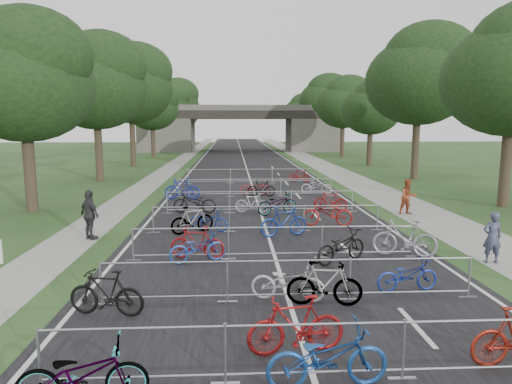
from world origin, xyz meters
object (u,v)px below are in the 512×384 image
overpass_bridge (241,128)px  pedestrian_b (408,197)px  bike_0 (83,375)px  bike_1 (296,326)px  pedestrian_c (90,215)px  pedestrian_a (492,238)px  bike_2 (328,358)px

overpass_bridge → pedestrian_b: (7.11, -50.83, -2.68)m
bike_0 → bike_1: bike_1 is taller
bike_1 → pedestrian_c: pedestrian_c is taller
overpass_bridge → bike_1: size_ratio=16.08×
bike_0 → bike_1: (3.55, 1.45, 0.05)m
bike_0 → pedestrian_a: (10.54, 6.88, 0.30)m
bike_1 → pedestrian_a: 8.86m
bike_1 → bike_2: size_ratio=0.92×
bike_2 → pedestrian_c: bearing=29.0°
bike_0 → pedestrian_c: size_ratio=1.06×
bike_0 → pedestrian_c: pedestrian_c is taller
pedestrian_b → bike_2: bearing=-122.0°
overpass_bridge → pedestrian_a: overpass_bridge is taller
overpass_bridge → pedestrian_c: bearing=-97.1°
pedestrian_b → pedestrian_c: pedestrian_c is taller
pedestrian_b → pedestrian_c: bearing=-169.6°
bike_2 → pedestrian_b: (6.94, 14.36, 0.31)m
bike_2 → pedestrian_a: (6.63, 6.59, 0.28)m
bike_1 → pedestrian_b: size_ratio=1.13×
bike_1 → pedestrian_b: pedestrian_b is taller
bike_0 → pedestrian_a: 12.59m
bike_0 → pedestrian_a: bearing=-63.5°
bike_2 → overpass_bridge: bearing=-5.1°
bike_2 → pedestrian_c: pedestrian_c is taller
bike_1 → pedestrian_b: (7.31, 13.20, 0.28)m
overpass_bridge → pedestrian_b: overpass_bridge is taller
pedestrian_c → bike_2: bearing=167.2°
overpass_bridge → bike_0: size_ratio=15.32×
overpass_bridge → bike_0: 65.66m
bike_2 → pedestrian_c: 12.39m
overpass_bridge → pedestrian_a: 59.06m
bike_2 → pedestrian_b: bearing=-31.1°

